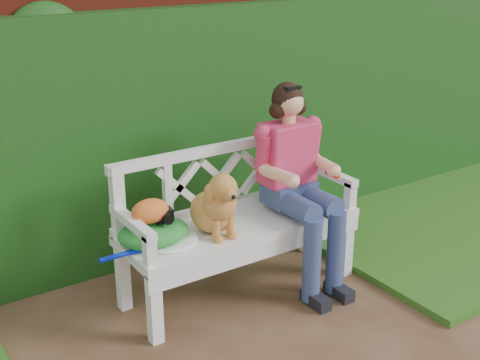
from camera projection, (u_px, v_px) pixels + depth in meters
brick_wall at (118, 99)px, 4.29m from camera, size 10.00×0.30×2.20m
ivy_hedge at (134, 143)px, 4.20m from camera, size 10.00×0.18×1.70m
grass_right at (456, 216)px, 5.13m from camera, size 2.60×2.00×0.05m
garden_bench at (240, 256)px, 4.02m from camera, size 1.58×0.60×0.48m
seated_woman at (291, 191)px, 4.06m from camera, size 0.59×0.74×1.21m
dog at (214, 201)px, 3.71m from camera, size 0.38×0.44×0.40m
tennis_racket at (166, 243)px, 3.62m from camera, size 0.67×0.44×0.03m
green_bag at (153, 232)px, 3.62m from camera, size 0.48×0.42×0.14m
camera_item at (163, 215)px, 3.58m from camera, size 0.11×0.09×0.07m
baseball_glove at (150, 211)px, 3.55m from camera, size 0.26×0.23×0.14m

